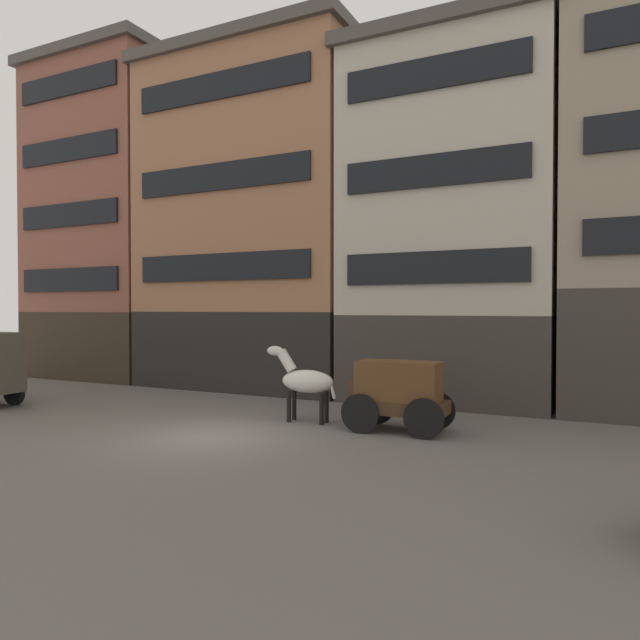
# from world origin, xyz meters

# --- Properties ---
(ground_plane) EXTENTS (120.00, 120.00, 0.00)m
(ground_plane) POSITION_xyz_m (0.00, 0.00, 0.00)
(ground_plane) COLOR #605B56
(building_far_left) EXTENTS (7.99, 6.48, 16.11)m
(building_far_left) POSITION_xyz_m (-13.30, 9.70, 8.10)
(building_far_left) COLOR #33281E
(building_far_left) RESTS_ON ground_plane
(building_center_left) EXTENTS (10.33, 6.48, 14.82)m
(building_center_left) POSITION_xyz_m (-4.49, 9.70, 7.45)
(building_center_left) COLOR black
(building_center_left) RESTS_ON ground_plane
(building_center_right) EXTENTS (7.98, 6.48, 13.53)m
(building_center_right) POSITION_xyz_m (4.32, 9.70, 6.81)
(building_center_right) COLOR #38332D
(building_center_right) RESTS_ON ground_plane
(cargo_wagon) EXTENTS (2.95, 1.60, 1.98)m
(cargo_wagon) POSITION_xyz_m (4.32, 2.95, 1.15)
(cargo_wagon) COLOR #3D2819
(cargo_wagon) RESTS_ON ground_plane
(draft_horse) EXTENTS (2.35, 0.66, 2.30)m
(draft_horse) POSITION_xyz_m (1.37, 2.95, 1.27)
(draft_horse) COLOR beige
(draft_horse) RESTS_ON ground_plane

